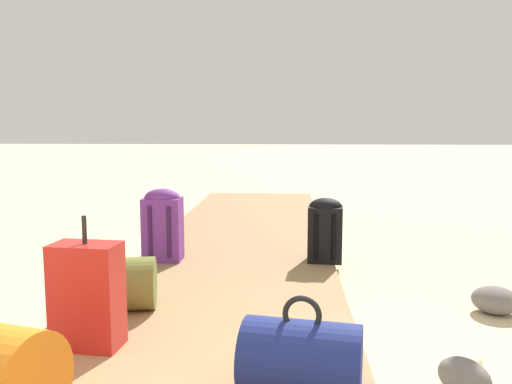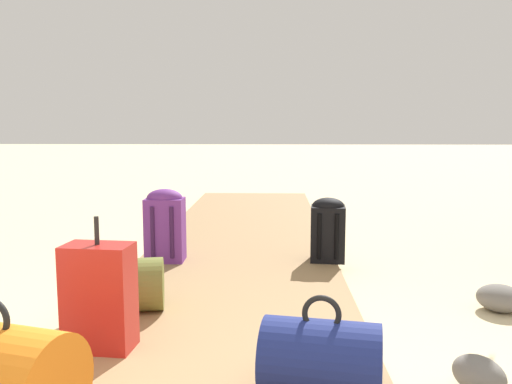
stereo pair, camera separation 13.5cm
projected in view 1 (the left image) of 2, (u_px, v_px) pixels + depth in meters
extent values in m
plane|color=beige|center=(230.00, 279.00, 4.18)|extent=(60.00, 60.00, 0.00)
cube|color=#9E7A51|center=(239.00, 250.00, 4.95)|extent=(1.69, 7.87, 0.08)
cube|color=red|center=(87.00, 296.00, 2.67)|extent=(0.36, 0.24, 0.54)
cylinder|color=black|center=(84.00, 230.00, 2.63)|extent=(0.02, 0.02, 0.14)
cylinder|color=olive|center=(111.00, 284.00, 3.22)|extent=(0.58, 0.42, 0.33)
torus|color=black|center=(110.00, 254.00, 3.20)|extent=(0.17, 0.05, 0.16)
cube|color=#6B2D84|center=(163.00, 229.00, 4.41)|extent=(0.32, 0.24, 0.53)
ellipsoid|color=#6B2D84|center=(162.00, 198.00, 4.37)|extent=(0.30, 0.22, 0.16)
cylinder|color=#351642|center=(150.00, 232.00, 4.30)|extent=(0.04, 0.04, 0.43)
cylinder|color=#351642|center=(169.00, 232.00, 4.29)|extent=(0.04, 0.04, 0.43)
cylinder|color=navy|center=(301.00, 360.00, 2.17)|extent=(0.54, 0.41, 0.33)
torus|color=black|center=(302.00, 315.00, 2.15)|extent=(0.17, 0.05, 0.16)
cube|color=black|center=(325.00, 234.00, 4.38)|extent=(0.30, 0.27, 0.47)
ellipsoid|color=black|center=(326.00, 206.00, 4.35)|extent=(0.29, 0.26, 0.14)
cylinder|color=black|center=(316.00, 237.00, 4.27)|extent=(0.04, 0.04, 0.37)
cylinder|color=black|center=(334.00, 237.00, 4.25)|extent=(0.04, 0.04, 0.37)
ellipsoid|color=slate|center=(495.00, 300.00, 3.40)|extent=(0.40, 0.39, 0.18)
ellipsoid|color=slate|center=(464.00, 377.00, 2.36)|extent=(0.30, 0.32, 0.17)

